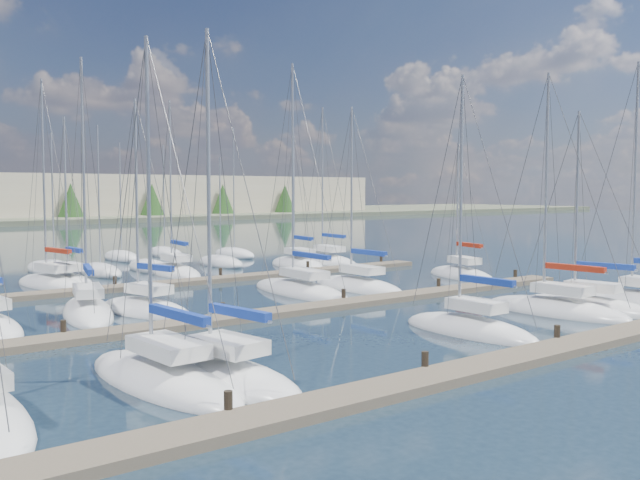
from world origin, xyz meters
TOP-DOWN VIEW (x-y plane):
  - ground at (0.00, 60.00)m, footprint 400.00×400.00m
  - dock_near at (0.00, 2.01)m, footprint 44.00×1.93m
  - dock_mid at (0.00, 16.01)m, footprint 44.00×1.93m
  - dock_far at (0.00, 30.01)m, footprint 44.00×1.93m
  - sailboat_b at (-11.81, 7.52)m, footprint 3.18×9.12m
  - sailboat_c at (-10.12, 6.49)m, footprint 3.77×7.81m
  - sailboat_j at (-6.40, 20.82)m, footprint 3.99×7.41m
  - sailboat_o at (-5.81, 34.16)m, footprint 2.46×6.41m
  - sailboat_e at (10.69, 7.43)m, footprint 3.12×8.57m
  - sailboat_d at (2.97, 6.74)m, footprint 2.38×7.52m
  - sailboat_p at (2.86, 35.92)m, footprint 3.83×8.70m
  - sailboat_k at (4.31, 21.54)m, footprint 3.52×10.37m
  - sailboat_q at (13.61, 34.47)m, footprint 4.14×8.49m
  - sailboat_l at (8.51, 20.80)m, footprint 2.91×8.43m
  - sailboat_m at (18.70, 20.75)m, footprint 4.12×7.87m
  - sailboat_r at (17.49, 35.32)m, footprint 3.65×9.28m
  - sailboat_f at (12.78, 6.92)m, footprint 3.22×8.13m
  - sailboat_i at (-9.01, 22.15)m, footprint 4.73×9.03m
  - sailboat_n at (-7.00, 34.48)m, footprint 3.75×8.47m
  - distant_boats at (-4.34, 43.76)m, footprint 36.93×20.75m

SIDE VIEW (x-z plane):
  - ground at x=0.00m, z-range 0.00..0.00m
  - dock_near at x=0.00m, z-range -0.40..0.70m
  - dock_mid at x=0.00m, z-range -0.40..0.70m
  - dock_far at x=0.00m, z-range -0.40..0.70m
  - sailboat_b at x=-11.81m, z-range -6.02..6.37m
  - sailboat_q at x=13.61m, z-range -5.76..6.10m
  - sailboat_l at x=8.51m, z-range -6.18..6.53m
  - sailboat_c at x=-10.12m, z-range -6.15..6.50m
  - sailboat_m at x=18.70m, z-range -5.20..5.55m
  - sailboat_f at x=12.78m, z-range -5.58..5.94m
  - sailboat_e at x=10.69m, z-range -6.53..6.89m
  - sailboat_p at x=2.86m, z-range -6.92..7.29m
  - sailboat_j at x=-6.40m, z-range -5.85..6.22m
  - sailboat_k at x=4.31m, z-range -7.41..7.78m
  - sailboat_r at x=17.49m, z-range -7.14..7.52m
  - sailboat_d at x=2.97m, z-range -6.04..6.42m
  - sailboat_i at x=-9.01m, z-range -6.89..7.27m
  - sailboat_o at x=-5.81m, z-range -5.92..6.31m
  - sailboat_n at x=-7.00m, z-range -7.16..7.55m
  - distant_boats at x=-4.34m, z-range -6.36..6.94m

